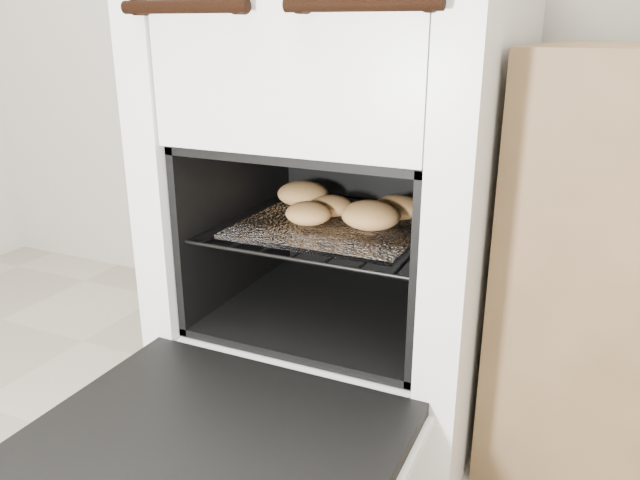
{
  "coord_description": "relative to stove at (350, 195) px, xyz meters",
  "views": [
    {
      "loc": [
        0.63,
        -0.14,
        0.86
      ],
      "look_at": [
        0.12,
        0.96,
        0.45
      ],
      "focal_mm": 35.0,
      "sensor_mm": 36.0,
      "label": 1
    }
  ],
  "objects": [
    {
      "name": "foil_sheet",
      "position": [
        0.0,
        -0.1,
        -0.04
      ],
      "size": [
        0.38,
        0.33,
        0.01
      ],
      "primitive_type": "cube",
      "color": "white",
      "rests_on": "oven_rack"
    },
    {
      "name": "oven_door",
      "position": [
        0.0,
        -0.57,
        -0.28
      ],
      "size": [
        0.6,
        0.47,
        0.04
      ],
      "color": "black",
      "rests_on": "stove"
    },
    {
      "name": "oven_rack",
      "position": [
        0.0,
        -0.07,
        -0.05
      ],
      "size": [
        0.49,
        0.47,
        0.01
      ],
      "color": "black",
      "rests_on": "stove"
    },
    {
      "name": "stove",
      "position": [
        0.0,
        0.0,
        0.0
      ],
      "size": [
        0.67,
        0.75,
        1.03
      ],
      "color": "silver",
      "rests_on": "ground"
    },
    {
      "name": "baked_rolls",
      "position": [
        0.0,
        -0.04,
        -0.01
      ],
      "size": [
        0.38,
        0.26,
        0.06
      ],
      "color": "tan",
      "rests_on": "foil_sheet"
    }
  ]
}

